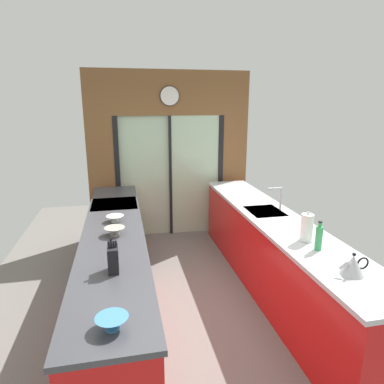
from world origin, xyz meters
The scene contains 13 objects.
ground_plane centered at (0.00, 0.60, -0.01)m, with size 5.04×7.60×0.02m, color slate.
back_wall_unit centered at (0.00, 2.40, 1.53)m, with size 2.64×0.12×2.70m.
left_counter_run centered at (-0.91, 0.13, 0.47)m, with size 0.62×3.80×0.92m.
right_counter_run centered at (0.91, 0.30, 0.46)m, with size 0.62×3.80×0.92m.
sink_faucet centered at (1.06, 0.55, 1.11)m, with size 0.19×0.02×0.29m.
oven_range centered at (-0.91, 1.25, 0.46)m, with size 0.60×0.60×0.92m.
mixing_bowl_near centered at (-0.89, -1.36, 0.96)m, with size 0.19×0.19×0.08m.
mixing_bowl_mid centered at (-0.89, 0.12, 0.96)m, with size 0.20×0.20×0.08m.
mixing_bowl_far centered at (-0.89, 0.53, 0.96)m, with size 0.19×0.19×0.07m.
knife_block centered at (-0.89, -0.65, 1.03)m, with size 0.08×0.14×0.28m.
kettle centered at (0.89, -1.07, 1.00)m, with size 0.26×0.18×0.18m.
soap_bottle centered at (0.89, -0.60, 1.04)m, with size 0.06×0.06×0.27m.
paper_towel_roll centered at (0.89, -0.40, 1.05)m, with size 0.13×0.13×0.29m.
Camera 1 is at (-0.79, -3.12, 2.19)m, focal length 31.76 mm.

